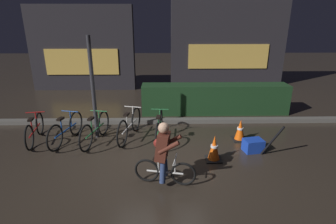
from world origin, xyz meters
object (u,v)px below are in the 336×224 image
Objects in this scene: parked_bike_right_mid at (159,128)px; parked_bike_leftmost at (35,130)px; parked_bike_center_left at (95,130)px; traffic_cone_near at (214,148)px; parked_bike_left_mid at (66,130)px; closed_umbrella at (272,141)px; cyclist at (164,153)px; parked_bike_center_right at (130,126)px; traffic_cone_far at (240,130)px; street_post at (93,89)px; blue_crate at (253,145)px.

parked_bike_leftmost is at bearing 94.58° from parked_bike_right_mid.
parked_bike_center_left is 2.75× the size of traffic_cone_near.
closed_umbrella is at bearing -87.76° from parked_bike_left_mid.
parked_bike_right_mid is 1.91m from cyclist.
parked_bike_left_mid is at bearing 110.64° from parked_bike_center_right.
parked_bike_center_right is 1.01× the size of parked_bike_right_mid.
parked_bike_right_mid reaches higher than traffic_cone_far.
traffic_cone_near is at bearing -112.66° from parked_bike_leftmost.
street_post reaches higher than parked_bike_center_left.
traffic_cone_near is at bearing -125.70° from parked_bike_right_mid.
street_post is at bearing 20.01° from parked_bike_center_left.
parked_bike_center_right is at bearing -95.53° from parked_bike_leftmost.
parked_bike_right_mid is 1.97× the size of closed_umbrella.
parked_bike_leftmost is 2.61× the size of traffic_cone_near.
closed_umbrella reaches higher than parked_bike_right_mid.
parked_bike_right_mid reaches higher than parked_bike_leftmost.
street_post is at bearing 155.75° from traffic_cone_near.
parked_bike_leftmost is at bearing 173.19° from blue_crate.
parked_bike_right_mid is (1.62, 0.07, 0.00)m from parked_bike_center_left.
traffic_cone_far is at bearing -79.76° from parked_bike_center_right.
parked_bike_right_mid is 2.83× the size of traffic_cone_near.
parked_bike_leftmost is 5.80m from closed_umbrella.
parked_bike_center_right is 3.12m from blue_crate.
traffic_cone_far is 0.45× the size of cyclist.
closed_umbrella is at bearing -93.99° from parked_bike_center_right.
cyclist is 1.47× the size of closed_umbrella.
traffic_cone_far is 2.76m from cyclist.
parked_bike_left_mid is 3.72m from traffic_cone_near.
parked_bike_center_right is 2.87m from traffic_cone_far.
blue_crate is at bearing -86.39° from parked_bike_center_left.
parked_bike_right_mid is at bearing -77.00° from parked_bike_left_mid.
parked_bike_center_right is (0.84, 0.23, 0.01)m from parked_bike_center_left.
traffic_cone_near is 0.70× the size of closed_umbrella.
parked_bike_leftmost is at bearing -170.38° from street_post.
blue_crate is 0.48m from closed_umbrella.
parked_bike_leftmost is 5.26m from traffic_cone_far.
parked_bike_center_left is 1.62m from parked_bike_right_mid.
closed_umbrella is (2.57, -0.89, 0.04)m from parked_bike_right_mid.
cyclist reaches higher than parked_bike_center_left.
parked_bike_right_mid is at bearing 164.00° from blue_crate.
parked_bike_center_right is (2.39, 0.16, 0.03)m from parked_bike_leftmost.
closed_umbrella is (0.33, -0.25, 0.24)m from blue_crate.
parked_bike_left_mid is 5.00m from closed_umbrella.
parked_bike_center_right is at bearing 165.08° from blue_crate.
parked_bike_center_left is at bearing 144.77° from cyclist.
cyclist is at bearing -50.56° from street_post.
cyclist reaches higher than parked_bike_right_mid.
parked_bike_leftmost is at bearing 107.23° from parked_bike_center_right.
parked_bike_leftmost is 2.40m from parked_bike_center_right.
parked_bike_center_left is at bearing 161.05° from traffic_cone_near.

